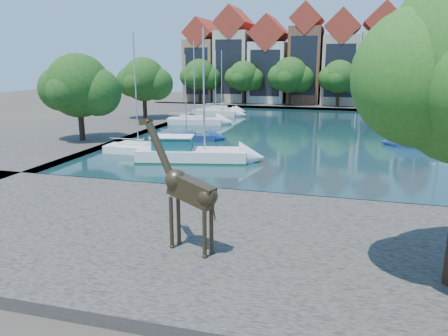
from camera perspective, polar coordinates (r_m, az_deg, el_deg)
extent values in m
plane|color=#38332B|center=(26.03, 7.21, -4.27)|extent=(160.00, 160.00, 0.00)
cube|color=black|center=(49.28, 11.41, 4.32)|extent=(38.00, 50.00, 0.08)
cube|color=#514C46|center=(19.49, 4.10, -9.85)|extent=(50.00, 14.00, 0.50)
cube|color=#514C46|center=(80.94, 13.23, 8.10)|extent=(60.00, 16.00, 0.50)
cube|color=#514C46|center=(56.77, -14.72, 5.61)|extent=(14.00, 52.00, 0.50)
sphere|color=#244F16|center=(15.26, 24.66, 10.79)|extent=(4.48, 4.48, 4.48)
cube|color=#987552|center=(84.75, -2.64, 12.60)|extent=(5.39, 9.00, 11.00)
cube|color=maroon|center=(84.85, -2.69, 17.13)|extent=(5.44, 9.18, 5.44)
cube|color=black|center=(80.51, -3.66, 12.51)|extent=(4.40, 0.05, 8.25)
cube|color=#BEB392|center=(83.06, 1.40, 13.10)|extent=(5.88, 9.00, 12.50)
cube|color=maroon|center=(83.27, 1.43, 18.31)|extent=(5.94, 9.18, 5.94)
cube|color=black|center=(78.72, 0.57, 13.05)|extent=(4.80, 0.05, 9.38)
cube|color=beige|center=(81.72, 5.92, 12.31)|extent=(6.37, 9.00, 10.50)
cube|color=maroon|center=(81.80, 6.04, 16.99)|extent=(6.43, 9.18, 6.43)
cube|color=black|center=(77.31, 5.33, 12.23)|extent=(5.20, 0.05, 7.88)
cube|color=brown|center=(80.84, 10.60, 13.02)|extent=(5.39, 9.00, 13.00)
cube|color=maroon|center=(81.10, 10.86, 18.47)|extent=(5.44, 9.18, 5.44)
cube|color=black|center=(76.38, 10.28, 12.99)|extent=(4.40, 0.05, 9.75)
cube|color=tan|center=(80.52, 14.93, 12.26)|extent=(5.88, 9.00, 11.50)
cube|color=maroon|center=(80.66, 15.26, 17.27)|extent=(5.94, 9.18, 5.94)
cube|color=black|center=(76.04, 14.86, 12.18)|extent=(4.80, 0.05, 8.62)
cube|color=#BFB4A3|center=(80.66, 19.66, 12.10)|extent=(6.37, 9.00, 12.00)
cube|color=maroon|center=(80.85, 20.11, 17.36)|extent=(6.43, 9.18, 6.43)
cube|color=black|center=(76.19, 19.87, 12.02)|extent=(5.20, 0.05, 9.00)
cube|color=brown|center=(81.34, 24.26, 11.17)|extent=(5.39, 9.00, 10.50)
cube|color=maroon|center=(81.41, 24.73, 15.70)|extent=(5.44, 9.18, 5.44)
cube|color=black|center=(76.91, 24.73, 11.03)|extent=(4.40, 0.05, 7.88)
cylinder|color=#332114|center=(79.42, -3.17, 9.68)|extent=(0.50, 0.50, 3.20)
sphere|color=#183810|center=(79.24, -3.20, 12.04)|extent=(5.60, 5.60, 5.60)
sphere|color=#183810|center=(79.02, -1.94, 11.64)|extent=(4.20, 4.20, 4.20)
sphere|color=#183810|center=(79.38, -4.37, 11.83)|extent=(3.92, 3.92, 3.92)
cylinder|color=#332114|center=(77.23, 2.54, 9.56)|extent=(0.50, 0.50, 3.20)
sphere|color=#183810|center=(77.04, 2.57, 11.90)|extent=(5.20, 5.20, 5.20)
sphere|color=#183810|center=(77.02, 3.77, 11.50)|extent=(3.90, 3.90, 3.90)
sphere|color=#183810|center=(77.00, 1.44, 11.72)|extent=(3.64, 3.64, 3.64)
cylinder|color=#332114|center=(75.82, 8.52, 9.34)|extent=(0.50, 0.50, 3.20)
sphere|color=#183810|center=(75.63, 8.61, 11.91)|extent=(6.00, 6.00, 6.00)
sphere|color=#183810|center=(75.74, 10.00, 11.40)|extent=(4.50, 4.50, 4.50)
sphere|color=#183810|center=(75.46, 7.30, 11.72)|extent=(4.20, 4.20, 4.20)
cylinder|color=#332114|center=(75.24, 14.64, 9.01)|extent=(0.50, 0.50, 3.20)
sphere|color=#183810|center=(75.05, 14.80, 11.45)|extent=(5.40, 5.40, 5.40)
sphere|color=#183810|center=(75.36, 16.03, 10.97)|extent=(4.05, 4.05, 4.05)
sphere|color=#183810|center=(74.71, 13.62, 11.31)|extent=(3.78, 3.78, 3.78)
cylinder|color=#332114|center=(75.51, 20.78, 8.57)|extent=(0.50, 0.50, 3.20)
sphere|color=#183810|center=(75.32, 21.01, 11.10)|extent=(5.80, 5.80, 5.80)
sphere|color=#183810|center=(75.81, 22.28, 10.56)|extent=(4.35, 4.35, 4.35)
sphere|color=#183810|center=(74.81, 19.78, 10.96)|extent=(4.06, 4.06, 4.06)
cylinder|color=#332114|center=(76.62, 26.79, 8.05)|extent=(0.50, 0.50, 3.20)
sphere|color=#183810|center=(76.43, 27.06, 10.40)|extent=(5.20, 5.20, 5.20)
sphere|color=#183810|center=(75.79, 26.02, 10.30)|extent=(3.64, 3.64, 3.64)
cylinder|color=#332114|center=(44.33, -18.14, 5.67)|extent=(0.54, 0.54, 3.40)
sphere|color=#183810|center=(43.99, -18.49, 10.17)|extent=(6.00, 6.00, 6.00)
sphere|color=#183810|center=(43.31, -16.20, 9.49)|extent=(4.50, 4.50, 4.50)
sphere|color=#183810|center=(44.63, -20.53, 9.67)|extent=(4.20, 4.20, 4.20)
cylinder|color=#332114|center=(58.64, -10.30, 8.02)|extent=(0.54, 0.54, 3.40)
sphere|color=#183810|center=(58.39, -10.45, 11.32)|extent=(5.60, 5.60, 5.60)
sphere|color=#183810|center=(57.98, -8.77, 10.82)|extent=(4.20, 4.20, 4.20)
sphere|color=#183810|center=(58.74, -11.99, 10.99)|extent=(3.92, 3.92, 3.92)
cylinder|color=#382D1C|center=(18.19, -6.89, -7.10)|extent=(0.17, 0.17, 2.21)
cylinder|color=#382D1C|center=(18.52, -5.95, -6.68)|extent=(0.17, 0.17, 2.21)
cylinder|color=#382D1C|center=(17.21, -2.56, -8.26)|extent=(0.17, 0.17, 2.21)
cylinder|color=#382D1C|center=(17.56, -1.66, -7.79)|extent=(0.17, 0.17, 2.21)
cube|color=#382D1C|center=(17.34, -4.27, -2.95)|extent=(2.22, 1.21, 1.29)
cylinder|color=#382D1C|center=(17.96, -8.32, 2.28)|extent=(1.44, 0.74, 2.29)
cube|color=#382D1C|center=(18.28, -10.23, 5.98)|extent=(0.64, 0.37, 0.35)
cube|color=silver|center=(35.35, -4.22, 1.86)|extent=(9.12, 4.42, 1.23)
cube|color=#134E56|center=(35.42, -6.74, 3.15)|extent=(3.44, 2.56, 1.13)
cylinder|color=#B2B2B7|center=(34.52, -2.65, 10.05)|extent=(0.15, 0.15, 9.43)
cube|color=white|center=(39.16, -11.10, 2.55)|extent=(5.93, 2.08, 0.84)
cube|color=white|center=(39.10, -11.12, 2.95)|extent=(2.60, 1.45, 0.47)
cylinder|color=#B2B2B7|center=(38.49, -11.46, 9.90)|extent=(0.11, 0.11, 9.59)
cube|color=navy|center=(44.61, -4.91, 4.12)|extent=(6.06, 3.64, 0.80)
cube|color=navy|center=(44.57, -4.92, 4.46)|extent=(2.81, 2.09, 0.44)
cylinder|color=#B2B2B7|center=(44.09, -5.03, 9.44)|extent=(0.11, 0.11, 7.86)
cube|color=silver|center=(55.94, -3.82, 6.24)|extent=(7.22, 3.74, 0.96)
cube|color=silver|center=(55.90, -3.82, 6.57)|extent=(3.29, 2.26, 0.53)
cylinder|color=#B2B2B7|center=(55.49, -3.90, 11.37)|extent=(0.13, 0.13, 9.48)
cube|color=silver|center=(64.62, -1.09, 7.35)|extent=(6.64, 2.66, 1.02)
cube|color=silver|center=(64.58, -1.10, 7.64)|extent=(2.94, 1.76, 0.56)
cylinder|color=#B2B2B7|center=(64.25, -1.11, 11.38)|extent=(0.14, 0.14, 8.54)
cube|color=silver|center=(67.68, -0.31, 7.63)|extent=(5.39, 2.30, 0.97)
cube|color=silver|center=(67.65, -0.31, 7.90)|extent=(2.40, 1.49, 0.54)
cylinder|color=#B2B2B7|center=(67.32, -0.31, 11.48)|extent=(0.13, 0.13, 8.56)
cube|color=navy|center=(44.78, 26.40, 2.83)|extent=(7.56, 3.75, 0.94)
cube|color=navy|center=(44.73, 26.44, 3.23)|extent=(3.42, 2.29, 0.52)
cylinder|color=#B2B2B7|center=(44.17, 27.24, 10.37)|extent=(0.13, 0.13, 11.30)
cube|color=white|center=(50.99, 26.40, 4.03)|extent=(5.81, 2.43, 0.93)
cube|color=white|center=(50.95, 26.43, 4.37)|extent=(2.58, 1.58, 0.51)
cylinder|color=#B2B2B7|center=(50.51, 26.97, 9.17)|extent=(0.12, 0.12, 8.71)
cube|color=silver|center=(58.22, 24.02, 5.36)|extent=(5.35, 2.87, 0.94)
cube|color=silver|center=(58.18, 24.05, 5.66)|extent=(2.44, 1.71, 0.52)
cylinder|color=#B2B2B7|center=(57.82, 24.45, 9.58)|extent=(0.13, 0.13, 8.10)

